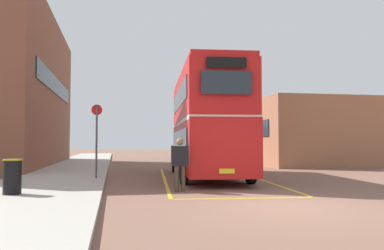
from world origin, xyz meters
name	(u,v)px	position (x,y,z in m)	size (l,w,h in m)	color
ground_plane	(185,169)	(0.00, 14.40, 0.00)	(135.60, 135.60, 0.00)	brown
sidewalk_left	(76,167)	(-6.50, 16.80, 0.07)	(4.00, 57.60, 0.14)	#A39E93
brick_building_left	(1,92)	(-11.54, 19.04, 4.92)	(6.95, 18.51, 9.85)	brown
depot_building_right	(291,133)	(9.17, 19.44, 2.29)	(7.41, 12.16, 4.59)	#9E6647
double_decker_bus	(206,122)	(0.00, 8.79, 2.51)	(3.53, 10.32, 4.75)	black
single_deck_bus	(202,142)	(3.75, 26.78, 1.64)	(3.21, 9.41, 3.02)	black
pedestrian_boarding	(180,160)	(-2.08, 3.61, 1.00)	(0.58, 0.25, 1.73)	#473828
litter_bin	(12,177)	(-6.95, 2.80, 0.63)	(0.52, 0.52, 0.98)	black
bus_stop_sign	(97,134)	(-4.88, 7.63, 1.93)	(0.43, 0.15, 3.00)	#4C4C51
bay_marking_yellow	(215,181)	(-0.08, 6.88, 0.00)	(5.34, 12.52, 0.01)	gold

